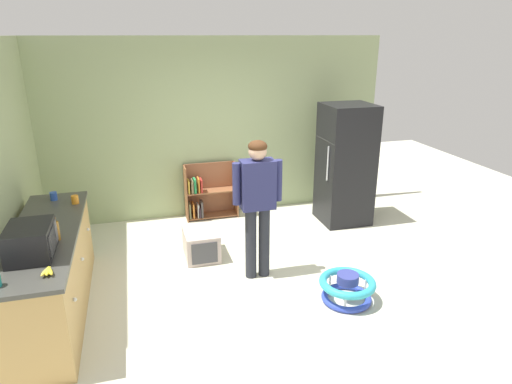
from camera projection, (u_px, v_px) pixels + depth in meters
The scene contains 14 objects.
ground_plane at pixel (261, 283), 5.17m from camera, with size 12.00×12.00×0.00m, color beige.
back_wall at pixel (219, 129), 6.84m from camera, with size 5.20×0.06×2.70m, color #9EAF7E.
left_side_wall at pixel (5, 169), 4.79m from camera, with size 0.06×2.99×2.70m, color #9FAF7D.
kitchen_counter at pixel (51, 273), 4.49m from camera, with size 0.65×2.32×0.90m.
refrigerator at pixel (345, 165), 6.63m from camera, with size 0.73×0.68×1.78m.
bookshelf at pixel (207, 194), 6.93m from camera, with size 0.80×0.28×0.85m.
standing_person at pixel (258, 197), 5.00m from camera, with size 0.57×0.22×1.64m.
baby_walker at pixel (347, 288), 4.78m from camera, with size 0.60×0.60×0.32m.
pet_carrier at pixel (201, 244), 5.72m from camera, with size 0.42×0.55×0.36m.
microwave at pixel (30, 241), 3.83m from camera, with size 0.37×0.48×0.28m.
banana_bunch at pixel (48, 271), 3.57m from camera, with size 0.12×0.16×0.04m.
amber_bottle at pixel (56, 230), 4.15m from camera, with size 0.07×0.07×0.25m.
orange_cup at pixel (75, 200), 5.06m from camera, with size 0.08×0.08×0.10m, color orange.
blue_cup at pixel (54, 196), 5.17m from camera, with size 0.08×0.08×0.10m, color blue.
Camera 1 is at (-1.27, -4.34, 2.72)m, focal length 31.37 mm.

